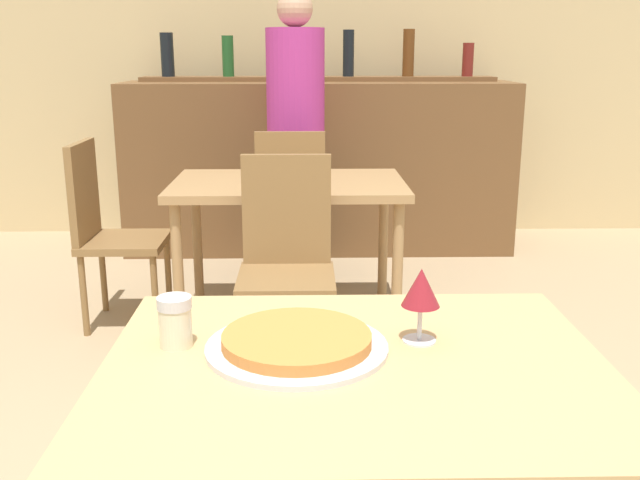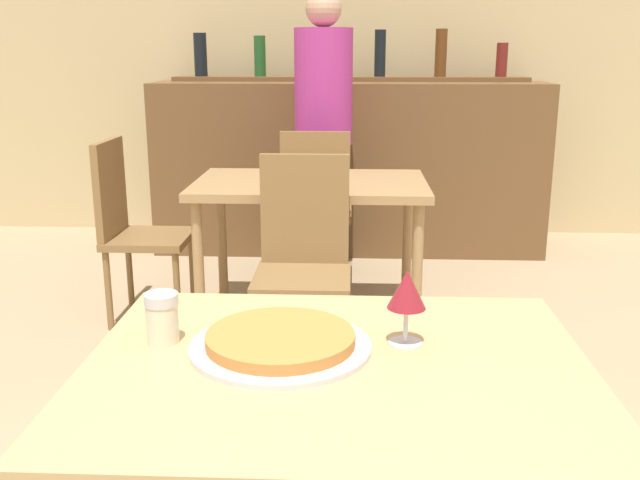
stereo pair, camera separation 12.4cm
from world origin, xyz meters
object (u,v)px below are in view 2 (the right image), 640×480
object	(u,v)px
chair_far_side_front	(303,252)
chair_far_side_left	(132,220)
pizza_tray	(280,342)
cheese_shaker	(162,318)
chair_far_side_back	(316,201)
person_standing	(323,126)
wine_glass	(407,292)

from	to	relation	value
chair_far_side_front	chair_far_side_left	xyz separation A→B (m)	(-0.90, 0.53, 0.00)
pizza_tray	cheese_shaker	world-z (taller)	cheese_shaker
chair_far_side_front	chair_far_side_left	distance (m)	1.04
chair_far_side_front	chair_far_side_back	xyz separation A→B (m)	(0.00, 1.05, 0.00)
person_standing	wine_glass	bearing A→B (deg)	-84.25
chair_far_side_front	chair_far_side_back	size ratio (longest dim) A/B	1.00
person_standing	wine_glass	xyz separation A→B (m)	(0.29, -2.86, -0.04)
person_standing	wine_glass	world-z (taller)	person_standing
chair_far_side_back	chair_far_side_left	size ratio (longest dim) A/B	1.00
pizza_tray	person_standing	distance (m)	2.91
chair_far_side_back	person_standing	distance (m)	0.49
chair_far_side_back	wine_glass	world-z (taller)	chair_far_side_back
chair_far_side_left	person_standing	xyz separation A→B (m)	(0.93, 0.83, 0.39)
chair_far_side_front	wine_glass	xyz separation A→B (m)	(0.32, -1.51, 0.35)
cheese_shaker	wine_glass	xyz separation A→B (m)	(0.50, 0.02, 0.06)
chair_far_side_front	chair_far_side_left	bearing A→B (deg)	149.62
chair_far_side_back	cheese_shaker	distance (m)	2.60
chair_far_side_back	chair_far_side_front	bearing A→B (deg)	90.00
person_standing	wine_glass	size ratio (longest dim) A/B	10.49
chair_far_side_front	wine_glass	world-z (taller)	chair_far_side_front
cheese_shaker	wine_glass	distance (m)	0.51
chair_far_side_front	wine_glass	size ratio (longest dim) A/B	5.76
chair_far_side_front	person_standing	xyz separation A→B (m)	(0.03, 1.36, 0.39)
chair_far_side_back	person_standing	bearing A→B (deg)	-95.25
chair_far_side_left	cheese_shaker	size ratio (longest dim) A/B	8.57
pizza_tray	person_standing	world-z (taller)	person_standing
chair_far_side_front	cheese_shaker	xyz separation A→B (m)	(-0.19, -1.52, 0.29)
pizza_tray	wine_glass	xyz separation A→B (m)	(0.26, 0.04, 0.10)
cheese_shaker	chair_far_side_left	bearing A→B (deg)	109.11
pizza_tray	wine_glass	bearing A→B (deg)	9.17
pizza_tray	person_standing	size ratio (longest dim) A/B	0.22
chair_far_side_left	pizza_tray	size ratio (longest dim) A/B	2.47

